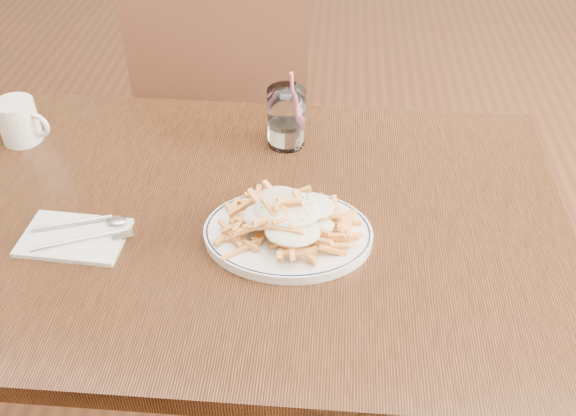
# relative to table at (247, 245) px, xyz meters

# --- Properties ---
(table) EXTENTS (1.20, 0.80, 0.75)m
(table) POSITION_rel_table_xyz_m (0.00, 0.00, 0.00)
(table) COLOR black
(table) RESTS_ON ground
(chair_far) EXTENTS (0.54, 0.54, 1.02)m
(chair_far) POSITION_rel_table_xyz_m (-0.17, 0.74, -0.09)
(chair_far) COLOR #321A10
(chair_far) RESTS_ON ground
(fries_plate) EXTENTS (0.33, 0.29, 0.02)m
(fries_plate) POSITION_rel_table_xyz_m (0.08, -0.06, 0.09)
(fries_plate) COLOR white
(fries_plate) RESTS_ON table
(loaded_fries) EXTENTS (0.25, 0.21, 0.07)m
(loaded_fries) POSITION_rel_table_xyz_m (0.08, -0.06, 0.13)
(loaded_fries) COLOR #E69846
(loaded_fries) RESTS_ON fries_plate
(napkin) EXTENTS (0.19, 0.13, 0.01)m
(napkin) POSITION_rel_table_xyz_m (-0.30, -0.09, 0.08)
(napkin) COLOR silver
(napkin) RESTS_ON table
(cutlery) EXTENTS (0.19, 0.13, 0.01)m
(cutlery) POSITION_rel_table_xyz_m (-0.30, -0.09, 0.09)
(cutlery) COLOR silver
(cutlery) RESTS_ON napkin
(water_glass) EXTENTS (0.08, 0.08, 0.17)m
(water_glass) POSITION_rel_table_xyz_m (0.06, 0.24, 0.13)
(water_glass) COLOR white
(water_glass) RESTS_ON table
(coffee_mug) EXTENTS (0.12, 0.08, 0.09)m
(coffee_mug) POSITION_rel_table_xyz_m (-0.51, 0.21, 0.12)
(coffee_mug) COLOR white
(coffee_mug) RESTS_ON table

